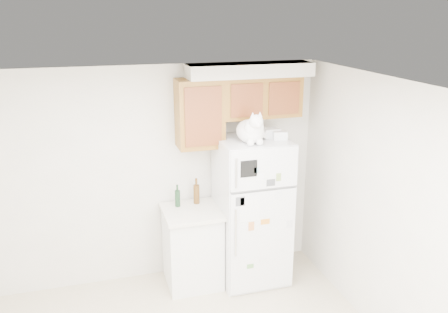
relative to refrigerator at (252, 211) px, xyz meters
name	(u,v)px	position (x,y,z in m)	size (l,w,h in m)	color
room_shell	(201,195)	(-0.92, -1.36, 0.82)	(3.84, 4.04, 2.52)	silver
refrigerator	(252,211)	(0.00, 0.00, 0.00)	(0.76, 0.78, 1.70)	white
base_counter	(192,246)	(-0.69, 0.07, -0.39)	(0.64, 0.64, 0.92)	white
cat	(252,130)	(-0.07, -0.13, 0.99)	(0.36, 0.52, 0.37)	white
storage_box_back	(271,133)	(0.22, 0.03, 0.90)	(0.18, 0.13, 0.10)	white
storage_box_front	(280,135)	(0.28, -0.08, 0.89)	(0.15, 0.11, 0.09)	white
bottle_green	(177,196)	(-0.82, 0.21, 0.20)	(0.06, 0.06, 0.26)	#19381E
bottle_amber	(196,191)	(-0.59, 0.24, 0.22)	(0.07, 0.07, 0.30)	#593814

